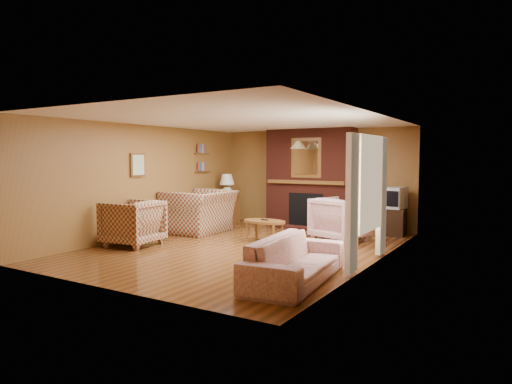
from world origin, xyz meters
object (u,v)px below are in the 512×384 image
Objects in this scene: fireplace at (310,179)px; plaid_loveseat at (200,211)px; coffee_table at (265,223)px; floral_armchair at (341,219)px; table_lamp at (227,185)px; crt_tv at (392,198)px; side_table at (227,211)px; tv_stand at (392,222)px; floral_sofa at (296,260)px; plaid_armchair at (133,223)px.

plaid_loveseat is at bearing -132.91° from fireplace.
floral_armchair is at bearing 35.47° from coffee_table.
table_lamp is (-2.10, -0.53, -0.18)m from fireplace.
coffee_table is 1.58× the size of crt_tv.
tv_stand is at bearing 4.82° from side_table.
side_table is at bearing 0.00° from table_lamp.
crt_tv is at bearing -103.90° from floral_armchair.
coffee_table is 2.76m from side_table.
floral_armchair is at bearing -46.35° from fireplace.
floral_armchair is 1.51× the size of side_table.
plaid_loveseat is at bearing -159.24° from tv_stand.
table_lamp reaches higher than coffee_table.
floral_armchair is (-0.59, 3.28, 0.14)m from floral_sofa.
fireplace is at bearing 14.29° from side_table.
fireplace is at bearing 170.77° from tv_stand.
side_table is (-0.25, 1.46, -0.15)m from plaid_loveseat.
tv_stand is at bearing 127.34° from plaid_armchair.
fireplace reaches higher than crt_tv.
coffee_table is 1.52× the size of tv_stand.
plaid_armchair is 5.51m from crt_tv.
fireplace is 4.03× the size of tv_stand.
plaid_armchair is 1.55× the size of table_lamp.
table_lamp is at bearing -179.26° from tv_stand.
floral_armchair is 1.64× the size of tv_stand.
plaid_loveseat reaches higher than floral_armchair.
floral_sofa is at bearing 52.50° from plaid_loveseat.
plaid_armchair reaches higher than floral_sofa.
floral_sofa reaches higher than tv_stand.
crt_tv reaches higher than floral_sofa.
floral_armchair is 1.45m from crt_tv.
tv_stand is at bearing -5.15° from fireplace.
side_table is 1.13× the size of crt_tv.
fireplace reaches higher than floral_armchair.
table_lamp is at bearing 140.72° from coffee_table.
crt_tv is (4.00, 3.76, 0.39)m from plaid_armchair.
side_table is (-2.14, 1.75, -0.06)m from coffee_table.
fireplace is at bearing 16.46° from floral_sofa.
side_table is (-2.10, -0.53, -0.86)m from fireplace.
fireplace reaches higher than table_lamp.
crt_tv reaches higher than tv_stand.
table_lamp is at bearing 176.55° from plaid_armchair.
crt_tv reaches higher than side_table.
side_table reaches higher than coffee_table.
table_lamp is at bearing 0.00° from side_table.
fireplace is 2.81m from plaid_loveseat.
crt_tv reaches higher than plaid_loveseat.
side_table is at bearing 176.55° from plaid_armchair.
floral_sofa is 2.14× the size of floral_armchair.
table_lamp is at bearing -175.26° from crt_tv.
table_lamp is at bearing 4.29° from floral_armchair.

